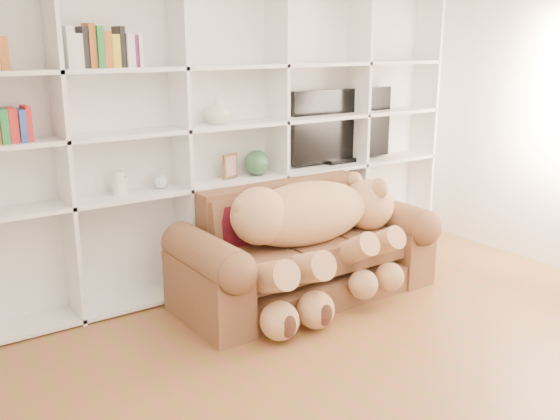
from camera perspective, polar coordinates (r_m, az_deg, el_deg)
floor at (r=3.72m, az=15.17°, el=-16.86°), size 5.00×5.00×0.00m
wall_back at (r=5.14m, az=-5.66°, el=8.53°), size 5.00×0.02×2.70m
bookshelf at (r=4.91m, az=-7.30°, el=7.65°), size 4.43×0.35×2.40m
sofa at (r=4.87m, az=2.14°, el=-4.21°), size 2.03×0.88×0.85m
teddy_bear at (r=4.64m, az=3.12°, el=-1.58°), size 1.60×0.86×0.93m
throw_pillow at (r=4.65m, az=-3.51°, el=-1.62°), size 0.36×0.25×0.35m
gift_box at (r=5.51m, az=10.52°, el=-4.33°), size 0.32×0.30×0.24m
tv at (r=5.72m, az=5.66°, el=7.63°), size 1.12×0.18×0.66m
picture_frame at (r=5.02m, az=-4.58°, el=4.05°), size 0.16×0.07×0.20m
green_vase at (r=5.15m, az=-2.13°, el=4.34°), size 0.21×0.21×0.21m
figurine_tall at (r=4.64m, az=-14.59°, el=2.39°), size 0.10×0.10×0.17m
figurine_short at (r=4.65m, az=-14.20°, el=2.18°), size 0.08×0.08×0.13m
snow_globe at (r=4.76m, az=-10.88°, el=2.61°), size 0.11×0.11×0.11m
shelf_vase at (r=4.91m, az=-5.71°, el=9.07°), size 0.27×0.27×0.22m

